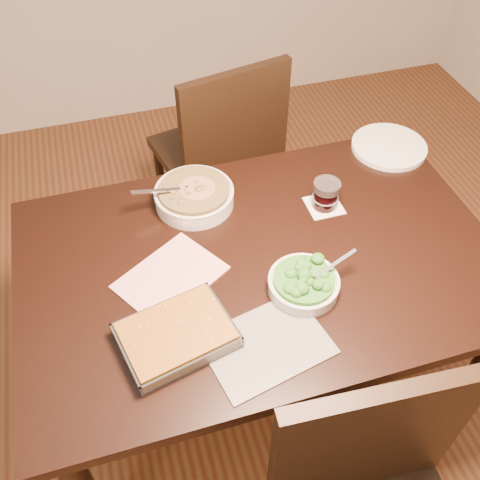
{
  "coord_description": "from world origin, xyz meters",
  "views": [
    {
      "loc": [
        -0.35,
        -0.96,
        1.93
      ],
      "look_at": [
        -0.05,
        0.04,
        0.8
      ],
      "focal_mm": 40.0,
      "sensor_mm": 36.0,
      "label": 1
    }
  ],
  "objects_px": {
    "wine_tumbler": "(326,194)",
    "chair_far": "(222,150)",
    "table": "(260,278)",
    "stew_bowl": "(194,195)",
    "broccoli_bowl": "(304,283)",
    "baking_dish": "(177,335)",
    "dinner_plate": "(389,147)"
  },
  "relations": [
    {
      "from": "table",
      "to": "stew_bowl",
      "type": "distance_m",
      "value": 0.34
    },
    {
      "from": "stew_bowl",
      "to": "baking_dish",
      "type": "bearing_deg",
      "value": -108.29
    },
    {
      "from": "table",
      "to": "stew_bowl",
      "type": "height_order",
      "value": "stew_bowl"
    },
    {
      "from": "broccoli_bowl",
      "to": "wine_tumbler",
      "type": "bearing_deg",
      "value": 57.67
    },
    {
      "from": "stew_bowl",
      "to": "dinner_plate",
      "type": "xyz_separation_m",
      "value": [
        0.73,
        0.08,
        -0.03
      ]
    },
    {
      "from": "dinner_plate",
      "to": "wine_tumbler",
      "type": "bearing_deg",
      "value": -148.15
    },
    {
      "from": "stew_bowl",
      "to": "dinner_plate",
      "type": "relative_size",
      "value": 1.06
    },
    {
      "from": "stew_bowl",
      "to": "dinner_plate",
      "type": "bearing_deg",
      "value": 6.17
    },
    {
      "from": "broccoli_bowl",
      "to": "dinner_plate",
      "type": "relative_size",
      "value": 0.84
    },
    {
      "from": "broccoli_bowl",
      "to": "baking_dish",
      "type": "distance_m",
      "value": 0.37
    },
    {
      "from": "dinner_plate",
      "to": "broccoli_bowl",
      "type": "bearing_deg",
      "value": -136.08
    },
    {
      "from": "chair_far",
      "to": "broccoli_bowl",
      "type": "bearing_deg",
      "value": 76.76
    },
    {
      "from": "stew_bowl",
      "to": "broccoli_bowl",
      "type": "relative_size",
      "value": 1.26
    },
    {
      "from": "stew_bowl",
      "to": "broccoli_bowl",
      "type": "distance_m",
      "value": 0.47
    },
    {
      "from": "stew_bowl",
      "to": "chair_far",
      "type": "xyz_separation_m",
      "value": [
        0.23,
        0.51,
        -0.25
      ]
    },
    {
      "from": "baking_dish",
      "to": "wine_tumbler",
      "type": "bearing_deg",
      "value": 20.07
    },
    {
      "from": "dinner_plate",
      "to": "stew_bowl",
      "type": "bearing_deg",
      "value": -173.83
    },
    {
      "from": "broccoli_bowl",
      "to": "wine_tumbler",
      "type": "distance_m",
      "value": 0.35
    },
    {
      "from": "wine_tumbler",
      "to": "chair_far",
      "type": "xyz_separation_m",
      "value": [
        -0.17,
        0.64,
        -0.26
      ]
    },
    {
      "from": "wine_tumbler",
      "to": "stew_bowl",
      "type": "bearing_deg",
      "value": 161.64
    },
    {
      "from": "wine_tumbler",
      "to": "dinner_plate",
      "type": "distance_m",
      "value": 0.4
    },
    {
      "from": "broccoli_bowl",
      "to": "chair_far",
      "type": "xyz_separation_m",
      "value": [
        0.02,
        0.94,
        -0.24
      ]
    },
    {
      "from": "table",
      "to": "broccoli_bowl",
      "type": "height_order",
      "value": "broccoli_bowl"
    },
    {
      "from": "table",
      "to": "wine_tumbler",
      "type": "xyz_separation_m",
      "value": [
        0.26,
        0.15,
        0.15
      ]
    },
    {
      "from": "table",
      "to": "baking_dish",
      "type": "xyz_separation_m",
      "value": [
        -0.29,
        -0.21,
        0.12
      ]
    },
    {
      "from": "table",
      "to": "wine_tumbler",
      "type": "height_order",
      "value": "wine_tumbler"
    },
    {
      "from": "broccoli_bowl",
      "to": "dinner_plate",
      "type": "height_order",
      "value": "broccoli_bowl"
    },
    {
      "from": "baking_dish",
      "to": "wine_tumbler",
      "type": "distance_m",
      "value": 0.66
    },
    {
      "from": "chair_far",
      "to": "table",
      "type": "bearing_deg",
      "value": 71.1
    },
    {
      "from": "chair_far",
      "to": "stew_bowl",
      "type": "bearing_deg",
      "value": 54.03
    },
    {
      "from": "stew_bowl",
      "to": "broccoli_bowl",
      "type": "xyz_separation_m",
      "value": [
        0.21,
        -0.43,
        -0.01
      ]
    },
    {
      "from": "table",
      "to": "chair_far",
      "type": "bearing_deg",
      "value": 83.16
    }
  ]
}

